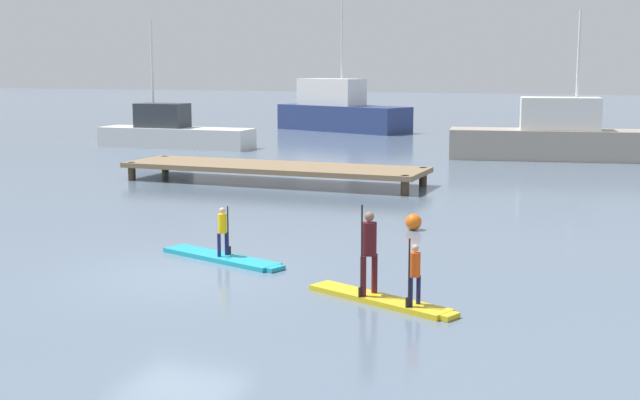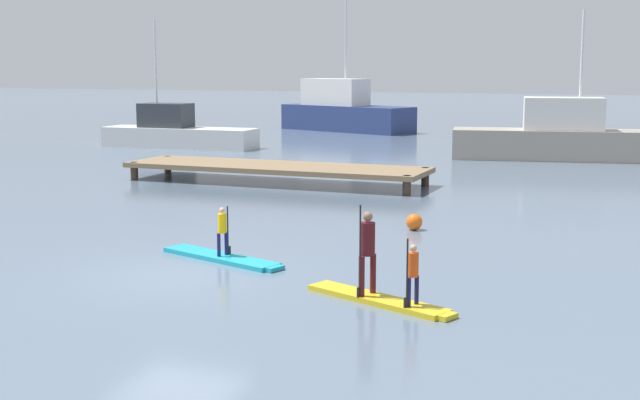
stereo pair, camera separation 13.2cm
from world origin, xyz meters
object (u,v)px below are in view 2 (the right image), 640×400
at_px(paddleboard_near, 223,258).
at_px(paddleboard_far, 380,300).
at_px(fishing_boat_green_midground, 176,132).
at_px(paddler_child_solo, 223,229).
at_px(motor_boat_small_navy, 344,111).
at_px(fishing_boat_white_large, 556,137).
at_px(mooring_buoy_near, 414,222).
at_px(paddler_adult, 367,247).
at_px(paddler_child_front, 413,271).

bearing_deg(paddleboard_near, paddleboard_far, -25.14).
bearing_deg(fishing_boat_green_midground, paddler_child_solo, -56.63).
distance_m(paddleboard_near, motor_boat_small_navy, 38.45).
bearing_deg(paddleboard_far, fishing_boat_white_large, 89.81).
xyz_separation_m(paddler_child_solo, fishing_boat_green_midground, (-14.91, 22.63, 0.09)).
height_order(paddleboard_far, fishing_boat_white_large, fishing_boat_white_large).
xyz_separation_m(paddler_child_solo, mooring_buoy_near, (2.98, 4.94, -0.49)).
distance_m(motor_boat_small_navy, mooring_buoy_near, 34.79).
bearing_deg(motor_boat_small_navy, paddler_adult, -69.17).
distance_m(paddler_child_solo, paddler_child_front, 5.47).
height_order(paddler_adult, motor_boat_small_navy, motor_boat_small_navy).
bearing_deg(paddler_adult, motor_boat_small_navy, 110.83).
xyz_separation_m(fishing_boat_green_midground, motor_boat_small_navy, (4.14, 14.25, 0.50)).
distance_m(paddler_child_solo, paddleboard_far, 4.78).
xyz_separation_m(paddleboard_near, paddleboard_far, (4.28, -2.01, 0.00)).
height_order(paddler_child_front, motor_boat_small_navy, motor_boat_small_navy).
distance_m(paddler_child_front, fishing_boat_white_large, 26.19).
relative_size(paddleboard_near, paddler_child_solo, 3.06).
bearing_deg(motor_boat_small_navy, fishing_boat_green_midground, -106.21).
xyz_separation_m(paddleboard_far, fishing_boat_green_midground, (-19.18, 24.65, 0.74)).
bearing_deg(paddler_child_solo, fishing_boat_green_midground, 123.37).
height_order(fishing_boat_white_large, motor_boat_small_navy, motor_boat_small_navy).
distance_m(paddleboard_far, fishing_boat_green_midground, 31.25).
distance_m(paddleboard_near, paddler_child_solo, 0.65).
bearing_deg(paddleboard_far, paddleboard_near, 154.86).
xyz_separation_m(paddleboard_near, paddler_child_front, (4.97, -2.30, 0.66)).
distance_m(paddleboard_near, fishing_boat_green_midground, 27.12).
xyz_separation_m(paddleboard_near, fishing_boat_white_large, (4.37, 23.88, 0.99)).
bearing_deg(fishing_boat_white_large, mooring_buoy_near, -94.18).
relative_size(fishing_boat_green_midground, motor_boat_small_navy, 0.86).
bearing_deg(fishing_boat_green_midground, fishing_boat_white_large, 3.67).
relative_size(paddleboard_far, paddler_adult, 1.83).
distance_m(paddleboard_far, paddler_adult, 0.98).
relative_size(paddler_child_solo, mooring_buoy_near, 2.54).
height_order(paddleboard_near, paddleboard_far, same).
distance_m(fishing_boat_white_large, motor_boat_small_navy, 19.96).
bearing_deg(paddleboard_far, paddler_child_solo, 154.70).
height_order(paddleboard_near, paddler_child_solo, paddler_child_solo).
xyz_separation_m(fishing_boat_white_large, motor_boat_small_navy, (-15.12, 13.02, 0.25)).
bearing_deg(fishing_boat_green_midground, paddleboard_far, -52.12).
height_order(paddler_adult, fishing_boat_white_large, fishing_boat_white_large).
bearing_deg(paddler_child_front, paddleboard_near, 155.16).
bearing_deg(paddler_adult, paddleboard_far, -20.56).
xyz_separation_m(paddler_child_front, fishing_boat_green_midground, (-19.87, 24.94, 0.08)).
bearing_deg(paddler_child_solo, mooring_buoy_near, 58.94).
bearing_deg(motor_boat_small_navy, paddleboard_far, -68.87).
distance_m(paddleboard_far, mooring_buoy_near, 7.09).
relative_size(paddler_child_front, fishing_boat_green_midground, 0.14).
relative_size(paddler_child_solo, paddler_child_front, 0.90).
relative_size(fishing_boat_green_midground, mooring_buoy_near, 19.62).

